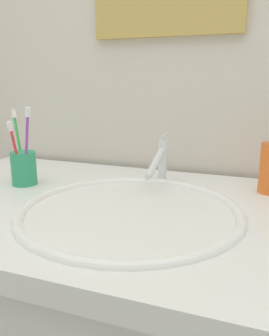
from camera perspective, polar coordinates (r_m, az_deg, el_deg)
tiled_wall_back at (r=1.11m, az=5.59°, el=19.43°), size 2.38×0.04×2.40m
sink_basin at (r=0.77m, az=-0.79°, el=-9.65°), size 0.49×0.49×0.11m
faucet at (r=0.94m, az=4.21°, el=1.26°), size 0.02×0.17×0.13m
toothbrush_cup at (r=0.98m, az=-17.71°, el=-0.03°), size 0.07×0.07×0.09m
toothbrush_red at (r=0.95m, az=-18.97°, el=2.93°), size 0.01×0.04×0.17m
toothbrush_green at (r=1.01m, az=-18.52°, el=4.32°), size 0.05×0.03×0.19m
toothbrush_purple at (r=0.94m, az=-17.29°, el=4.10°), size 0.04×0.02×0.21m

